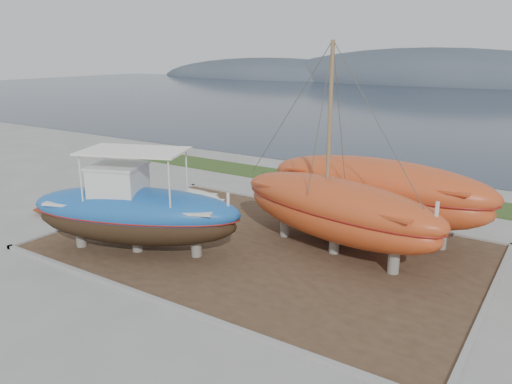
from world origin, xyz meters
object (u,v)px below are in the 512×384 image
Objects in this scene: orange_sailboat at (338,152)px; red_trailer at (51,212)px; white_dinghy at (184,201)px; orange_bare_hull at (376,198)px; blue_caique at (134,202)px.

red_trailer is (-14.61, -3.38, -4.22)m from orange_sailboat.
white_dinghy is 9.59m from orange_sailboat.
orange_bare_hull is at bearing 17.93° from red_trailer.
blue_caique is at bearing -134.27° from orange_bare_hull.
blue_caique reaches higher than white_dinghy.
white_dinghy is 0.40× the size of orange_bare_hull.
orange_sailboat is 0.92× the size of orange_bare_hull.
orange_bare_hull reaches higher than white_dinghy.
white_dinghy is 0.43× the size of orange_sailboat.
white_dinghy is 7.03m from red_trailer.
blue_caique is 8.62m from orange_sailboat.
blue_caique is 7.89m from red_trailer.
blue_caique is 5.55m from white_dinghy.
blue_caique is 0.86× the size of orange_bare_hull.
blue_caique is 0.94× the size of orange_sailboat.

